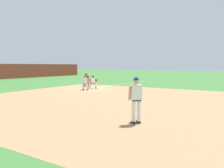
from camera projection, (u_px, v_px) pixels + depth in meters
ground_plane at (89, 89)px, 21.60m from camera, size 160.00×160.00×0.00m
infield_dirt_patch at (103, 99)px, 15.16m from camera, size 18.00×18.00×0.01m
foul_line_stripe at (122, 84)px, 27.47m from camera, size 13.76×0.10×0.00m
first_base_bag at (89, 88)px, 21.60m from camera, size 0.38×0.38×0.09m
baseball at (111, 100)px, 14.57m from camera, size 0.07×0.07×0.07m
pitcher at (136, 97)px, 8.67m from camera, size 0.85×0.55×1.86m
first_baseman at (93, 81)px, 21.79m from camera, size 0.74×1.08×1.34m
baserunner at (85, 82)px, 20.56m from camera, size 0.54×0.65×1.46m
umpire at (86, 79)px, 23.95m from camera, size 0.67×0.67×1.46m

